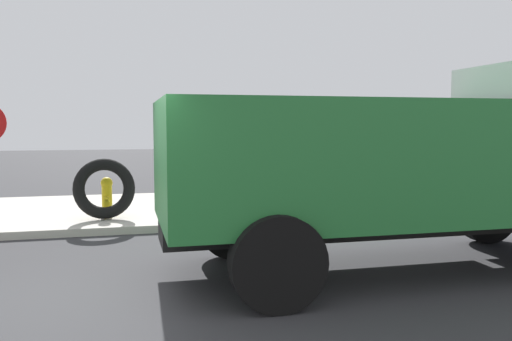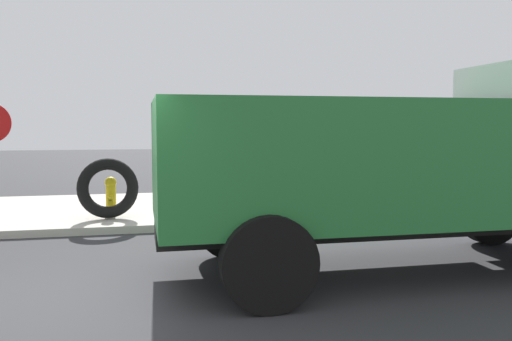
{
  "view_description": "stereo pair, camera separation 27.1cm",
  "coord_description": "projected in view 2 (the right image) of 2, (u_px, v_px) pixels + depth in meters",
  "views": [
    {
      "loc": [
        0.7,
        -6.25,
        2.08
      ],
      "look_at": [
        2.91,
        2.65,
        1.29
      ],
      "focal_mm": 37.31,
      "sensor_mm": 36.0,
      "label": 1
    },
    {
      "loc": [
        0.96,
        -6.32,
        2.08
      ],
      "look_at": [
        2.91,
        2.65,
        1.29
      ],
      "focal_mm": 37.31,
      "sensor_mm": 36.0,
      "label": 2
    }
  ],
  "objects": [
    {
      "name": "ground_plane",
      "position": [
        58.0,
        306.0,
        6.12
      ],
      "size": [
        80.0,
        80.0,
        0.0
      ],
      "primitive_type": "plane",
      "color": "#2D2D30"
    },
    {
      "name": "fire_hydrant",
      "position": [
        111.0,
        195.0,
        11.29
      ],
      "size": [
        0.24,
        0.55,
        0.83
      ],
      "color": "yellow",
      "rests_on": "sidewalk_curb"
    },
    {
      "name": "loose_tire",
      "position": [
        108.0,
        188.0,
        10.96
      ],
      "size": [
        1.26,
        0.52,
        1.26
      ],
      "primitive_type": "torus",
      "rotation": [
        1.4,
        0.0,
        0.06
      ],
      "color": "black",
      "rests_on": "sidewalk_curb"
    },
    {
      "name": "dump_truck_green",
      "position": [
        419.0,
        158.0,
        7.54
      ],
      "size": [
        7.0,
        2.81,
        3.0
      ],
      "color": "#237033",
      "rests_on": "ground"
    },
    {
      "name": "sidewalk_curb",
      "position": [
        100.0,
        211.0,
        12.44
      ],
      "size": [
        36.0,
        5.0,
        0.15
      ],
      "primitive_type": "cube",
      "color": "#ADA89E",
      "rests_on": "ground"
    }
  ]
}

